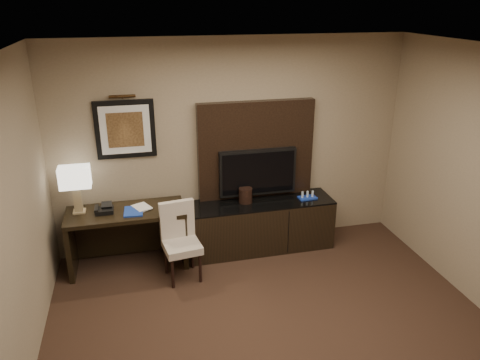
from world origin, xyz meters
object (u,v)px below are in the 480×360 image
object	(u,v)px
desk_chair	(182,246)
minibar_tray	(307,195)
table_lamp	(76,190)
ice_bucket	(245,195)
desk	(128,238)
tv	(258,172)
credenza	(259,225)
desk_phone	(104,208)

from	to	relation	value
desk_chair	minibar_tray	bearing A→B (deg)	6.71
table_lamp	ice_bucket	size ratio (longest dim) A/B	2.90
desk	tv	xyz separation A→B (m)	(1.68, 0.19, 0.65)
ice_bucket	minibar_tray	bearing A→B (deg)	-4.73
desk	tv	distance (m)	1.81
desk	credenza	distance (m)	1.67
desk	tv	size ratio (longest dim) A/B	1.39
ice_bucket	minibar_tray	size ratio (longest dim) A/B	0.83
tv	ice_bucket	distance (m)	0.34
credenza	tv	xyz separation A→B (m)	(0.01, 0.14, 0.69)
tv	table_lamp	world-z (taller)	tv
tv	ice_bucket	bearing A→B (deg)	-150.49
table_lamp	ice_bucket	xyz separation A→B (m)	(2.02, 0.01, -0.27)
desk	tv	world-z (taller)	tv
tv	table_lamp	size ratio (longest dim) A/B	1.79
tv	minibar_tray	xyz separation A→B (m)	(0.63, -0.17, -0.32)
desk	tv	bearing A→B (deg)	5.85
desk_chair	table_lamp	size ratio (longest dim) A/B	1.52
desk	ice_bucket	world-z (taller)	ice_bucket
tv	table_lamp	distance (m)	2.21
desk_phone	credenza	bearing A→B (deg)	1.05
credenza	desk_chair	world-z (taller)	desk_chair
desk_chair	ice_bucket	xyz separation A→B (m)	(0.89, 0.52, 0.33)
minibar_tray	table_lamp	bearing A→B (deg)	178.75
table_lamp	desk_phone	bearing A→B (deg)	-14.45
table_lamp	minibar_tray	distance (m)	2.86
table_lamp	desk_phone	size ratio (longest dim) A/B	2.70
desk	minibar_tray	size ratio (longest dim) A/B	5.97
ice_bucket	credenza	bearing A→B (deg)	-11.50
tv	ice_bucket	size ratio (longest dim) A/B	5.20
table_lamp	tv	bearing A→B (deg)	2.86
desk_chair	table_lamp	world-z (taller)	table_lamp
tv	desk_chair	size ratio (longest dim) A/B	1.17
desk_chair	ice_bucket	bearing A→B (deg)	22.18
table_lamp	desk	bearing A→B (deg)	-8.54
tv	desk_chair	xyz separation A→B (m)	(-1.07, -0.62, -0.59)
desk	minibar_tray	bearing A→B (deg)	-0.17
ice_bucket	minibar_tray	xyz separation A→B (m)	(0.82, -0.07, -0.05)
minibar_tray	desk_phone	bearing A→B (deg)	-179.71
credenza	desk_phone	distance (m)	1.96
desk	credenza	size ratio (longest dim) A/B	0.72
desk_chair	table_lamp	distance (m)	1.38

